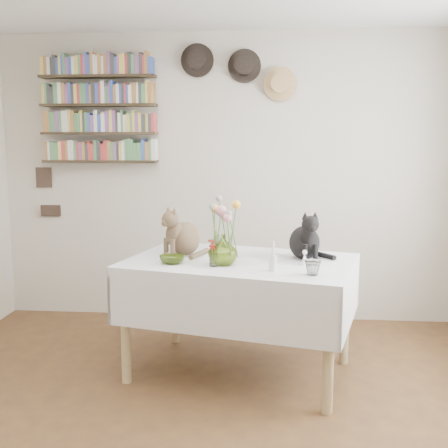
# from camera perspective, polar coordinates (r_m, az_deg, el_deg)

# --- Properties ---
(room) EXTENTS (4.08, 4.58, 2.58)m
(room) POSITION_cam_1_polar(r_m,az_deg,el_deg) (2.70, -3.63, 1.26)
(room) COLOR brown
(room) RESTS_ON ground
(dining_table) EXTENTS (1.66, 1.28, 0.79)m
(dining_table) POSITION_cam_1_polar(r_m,az_deg,el_deg) (3.81, 1.64, -6.54)
(dining_table) COLOR white
(dining_table) RESTS_ON room
(tabby_cat) EXTENTS (0.37, 0.38, 0.35)m
(tabby_cat) POSITION_cam_1_polar(r_m,az_deg,el_deg) (3.93, -4.00, -0.57)
(tabby_cat) COLOR brown
(tabby_cat) RESTS_ON dining_table
(black_cat) EXTENTS (0.29, 0.33, 0.34)m
(black_cat) POSITION_cam_1_polar(r_m,az_deg,el_deg) (3.82, 8.19, -0.97)
(black_cat) COLOR black
(black_cat) RESTS_ON dining_table
(flower_vase) EXTENTS (0.25, 0.25, 0.20)m
(flower_vase) POSITION_cam_1_polar(r_m,az_deg,el_deg) (3.60, -0.10, -2.63)
(flower_vase) COLOR #99B63C
(flower_vase) RESTS_ON dining_table
(green_bowl) EXTENTS (0.21, 0.21, 0.05)m
(green_bowl) POSITION_cam_1_polar(r_m,az_deg,el_deg) (3.67, -5.31, -3.61)
(green_bowl) COLOR #99B63C
(green_bowl) RESTS_ON dining_table
(drinking_glass) EXTENTS (0.13, 0.13, 0.09)m
(drinking_glass) POSITION_cam_1_polar(r_m,az_deg,el_deg) (3.38, 9.00, -4.41)
(drinking_glass) COLOR white
(drinking_glass) RESTS_ON dining_table
(candlestick) EXTENTS (0.05, 0.05, 0.18)m
(candlestick) POSITION_cam_1_polar(r_m,az_deg,el_deg) (3.46, 4.98, -3.77)
(candlestick) COLOR white
(candlestick) RESTS_ON dining_table
(berry_jar) EXTENTS (0.05, 0.05, 0.20)m
(berry_jar) POSITION_cam_1_polar(r_m,az_deg,el_deg) (3.56, -1.09, -2.93)
(berry_jar) COLOR white
(berry_jar) RESTS_ON dining_table
(porcelain_figurine) EXTENTS (0.05, 0.05, 0.10)m
(porcelain_figurine) POSITION_cam_1_polar(r_m,az_deg,el_deg) (3.65, 8.18, -3.48)
(porcelain_figurine) COLOR white
(porcelain_figurine) RESTS_ON dining_table
(flower_bouquet) EXTENTS (0.17, 0.13, 0.39)m
(flower_bouquet) POSITION_cam_1_polar(r_m,az_deg,el_deg) (3.57, -0.07, 1.19)
(flower_bouquet) COLOR #4C7233
(flower_bouquet) RESTS_ON flower_vase
(bookshelf_unit) EXTENTS (1.00, 0.16, 0.91)m
(bookshelf_unit) POSITION_cam_1_polar(r_m,az_deg,el_deg) (5.04, -12.59, 11.28)
(bookshelf_unit) COLOR #2F2314
(bookshelf_unit) RESTS_ON room
(wall_hats) EXTENTS (0.98, 0.09, 0.48)m
(wall_hats) POSITION_cam_1_polar(r_m,az_deg,el_deg) (4.87, 1.67, 15.40)
(wall_hats) COLOR black
(wall_hats) RESTS_ON room
(wall_art_plaques) EXTENTS (0.21, 0.02, 0.44)m
(wall_art_plaques) POSITION_cam_1_polar(r_m,az_deg,el_deg) (5.30, -17.57, 3.18)
(wall_art_plaques) COLOR #38281E
(wall_art_plaques) RESTS_ON room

